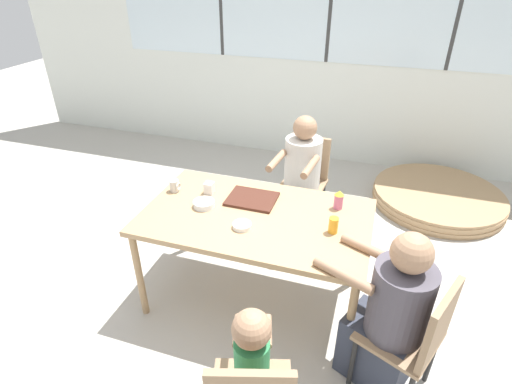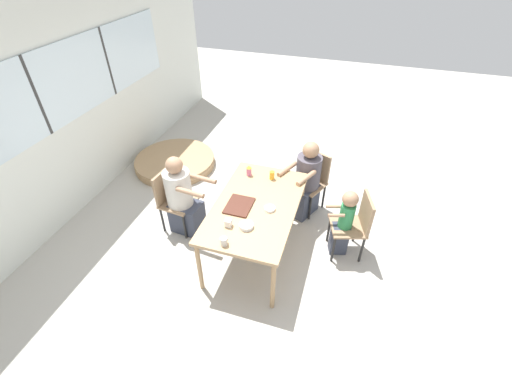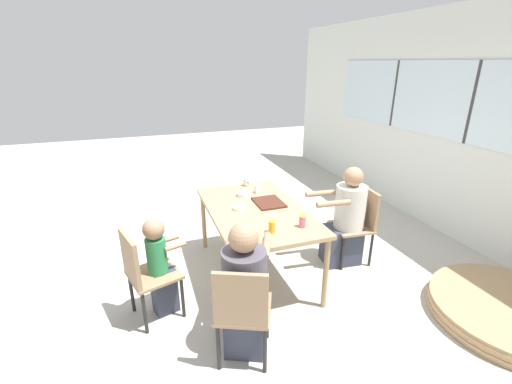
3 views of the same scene
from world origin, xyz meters
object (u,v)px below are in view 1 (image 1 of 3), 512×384
object	(u,v)px
chair_for_woman_green_shirt	(306,173)
bowl_cereal	(204,204)
sippy_cup	(339,199)
person_toddler	(252,377)
coffee_mug	(175,186)
person_man_blue_shirt	(388,319)
person_woman_green_shirt	(300,182)
juice_glass	(333,225)
milk_carton_small	(209,188)
chair_for_man_blue_shirt	(417,334)
bowl_white_shallow	(242,226)
folded_table_stack	(437,197)

from	to	relation	value
chair_for_woman_green_shirt	bowl_cereal	bearing A→B (deg)	73.02
chair_for_woman_green_shirt	sippy_cup	xyz separation A→B (m)	(0.41, -0.93, 0.33)
person_toddler	coffee_mug	size ratio (longest dim) A/B	10.46
chair_for_woman_green_shirt	person_man_blue_shirt	bearing A→B (deg)	122.65
person_woman_green_shirt	juice_glass	bearing A→B (deg)	117.80
chair_for_woman_green_shirt	sippy_cup	distance (m)	1.06
juice_glass	bowl_cereal	size ratio (longest dim) A/B	0.72
coffee_mug	bowl_cereal	bearing A→B (deg)	-23.73
person_woman_green_shirt	juice_glass	size ratio (longest dim) A/B	10.36
milk_carton_small	person_toddler	bearing A→B (deg)	-58.10
chair_for_man_blue_shirt	sippy_cup	world-z (taller)	sippy_cup
bowl_cereal	milk_carton_small	bearing A→B (deg)	102.27
person_man_blue_shirt	bowl_white_shallow	xyz separation A→B (m)	(-0.97, 0.24, 0.28)
juice_glass	chair_for_man_blue_shirt	bearing A→B (deg)	-38.69
person_toddler	coffee_mug	bearing A→B (deg)	114.58
coffee_mug	milk_carton_small	world-z (taller)	coffee_mug
chair_for_woman_green_shirt	juice_glass	xyz separation A→B (m)	(0.41, -1.22, 0.31)
person_woman_green_shirt	person_toddler	size ratio (longest dim) A/B	1.19
chair_for_man_blue_shirt	bowl_cereal	world-z (taller)	chair_for_man_blue_shirt
chair_for_man_blue_shirt	bowl_cereal	xyz separation A→B (m)	(-1.47, 0.47, 0.27)
chair_for_woman_green_shirt	milk_carton_small	xyz separation A→B (m)	(-0.54, -1.01, 0.30)
chair_for_woman_green_shirt	coffee_mug	xyz separation A→B (m)	(-0.80, -1.07, 0.30)
person_toddler	coffee_mug	world-z (taller)	person_toddler
coffee_mug	sippy_cup	xyz separation A→B (m)	(1.20, 0.14, 0.03)
chair_for_man_blue_shirt	folded_table_stack	xyz separation A→B (m)	(0.34, 2.38, -0.43)
bowl_cereal	folded_table_stack	world-z (taller)	bowl_cereal
juice_glass	bowl_cereal	distance (m)	0.91
person_woman_green_shirt	coffee_mug	xyz separation A→B (m)	(-0.78, -0.90, 0.30)
person_toddler	bowl_cereal	world-z (taller)	person_toddler
person_woman_green_shirt	coffee_mug	bearing A→B (deg)	54.65
person_toddler	folded_table_stack	distance (m)	3.13
person_woman_green_shirt	chair_for_woman_green_shirt	bearing A→B (deg)	-90.00
bowl_white_shallow	folded_table_stack	xyz separation A→B (m)	(1.46, 2.07, -0.70)
bowl_cereal	chair_for_man_blue_shirt	bearing A→B (deg)	-17.78
chair_for_man_blue_shirt	person_man_blue_shirt	distance (m)	0.17
coffee_mug	bowl_white_shallow	distance (m)	0.70
sippy_cup	juice_glass	distance (m)	0.30
person_woman_green_shirt	bowl_white_shallow	bearing A→B (deg)	88.91
coffee_mug	sippy_cup	bearing A→B (deg)	6.64
person_toddler	sippy_cup	bearing A→B (deg)	63.11
milk_carton_small	chair_for_woman_green_shirt	bearing A→B (deg)	61.95
bowl_cereal	person_toddler	bearing A→B (deg)	-55.04
person_man_blue_shirt	sippy_cup	bearing A→B (deg)	55.41
chair_for_woman_green_shirt	juice_glass	size ratio (longest dim) A/B	7.88
chair_for_woman_green_shirt	coffee_mug	size ratio (longest dim) A/B	9.48
chair_for_woman_green_shirt	person_woman_green_shirt	xyz separation A→B (m)	(-0.02, -0.17, -0.01)
folded_table_stack	milk_carton_small	bearing A→B (deg)	-136.96
chair_for_man_blue_shirt	juice_glass	distance (m)	0.78
person_toddler	folded_table_stack	bearing A→B (deg)	51.86
chair_for_woman_green_shirt	juice_glass	distance (m)	1.33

